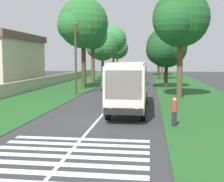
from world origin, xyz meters
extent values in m
plane|color=#333335|center=(0.00, 0.00, 0.00)|extent=(160.00, 160.00, 0.00)
cube|color=#235623|center=(15.00, 8.20, 0.02)|extent=(120.00, 8.00, 0.04)
cube|color=#235623|center=(15.00, -8.20, 0.02)|extent=(120.00, 8.00, 0.04)
cube|color=silver|center=(15.00, 0.00, 0.00)|extent=(110.00, 0.16, 0.01)
cube|color=silver|center=(4.24, -1.80, 2.10)|extent=(11.00, 2.50, 2.90)
cube|color=slate|center=(4.54, -1.80, 2.62)|extent=(9.68, 2.54, 0.85)
cube|color=slate|center=(-1.22, -1.80, 2.45)|extent=(0.08, 2.20, 1.74)
cube|color=#B29E19|center=(4.24, -1.80, 1.10)|extent=(10.78, 2.53, 0.36)
cube|color=silver|center=(4.24, -1.80, 3.64)|extent=(10.56, 2.30, 0.18)
cube|color=black|center=(-1.34, -1.80, 0.87)|extent=(0.16, 2.40, 0.40)
sphere|color=#F2EDCC|center=(-1.28, -1.00, 1.00)|extent=(0.24, 0.24, 0.24)
sphere|color=#F2EDCC|center=(-1.28, -2.60, 1.00)|extent=(0.24, 0.24, 0.24)
cylinder|color=black|center=(0.34, -0.65, 0.55)|extent=(1.10, 0.32, 1.10)
cylinder|color=black|center=(7.74, -0.65, 0.55)|extent=(1.10, 0.32, 1.10)
cylinder|color=black|center=(0.34, -2.95, 0.55)|extent=(1.10, 0.32, 1.10)
cylinder|color=black|center=(7.74, -2.95, 0.55)|extent=(1.10, 0.32, 1.10)
cube|color=silver|center=(-9.07, 0.00, 0.00)|extent=(0.45, 6.80, 0.01)
cube|color=silver|center=(-8.17, 0.00, 0.00)|extent=(0.45, 6.80, 0.01)
cube|color=silver|center=(-7.27, 0.00, 0.00)|extent=(0.45, 6.80, 0.01)
cube|color=silver|center=(-6.37, 0.00, 0.00)|extent=(0.45, 6.80, 0.01)
cube|color=silver|center=(-5.47, 0.00, 0.00)|extent=(0.45, 6.80, 0.01)
cube|color=silver|center=(-4.57, 0.00, 0.00)|extent=(0.45, 6.80, 0.01)
cube|color=#145933|center=(20.25, 2.02, 0.53)|extent=(4.30, 1.75, 0.70)
cube|color=slate|center=(20.15, 2.02, 1.15)|extent=(2.00, 1.61, 0.55)
cylinder|color=black|center=(18.90, 2.80, 0.32)|extent=(0.64, 0.22, 0.64)
cylinder|color=black|center=(21.60, 2.80, 0.32)|extent=(0.64, 0.22, 0.64)
cylinder|color=black|center=(18.90, 1.24, 0.32)|extent=(0.64, 0.22, 0.64)
cylinder|color=black|center=(21.60, 1.24, 0.32)|extent=(0.64, 0.22, 0.64)
cube|color=#145933|center=(29.59, -1.94, 0.53)|extent=(4.30, 1.75, 0.70)
cube|color=slate|center=(29.49, -1.94, 1.15)|extent=(2.00, 1.61, 0.55)
cylinder|color=black|center=(28.24, -1.16, 0.32)|extent=(0.64, 0.22, 0.64)
cylinder|color=black|center=(30.94, -1.16, 0.32)|extent=(0.64, 0.22, 0.64)
cylinder|color=black|center=(28.24, -2.72, 0.32)|extent=(0.64, 0.22, 0.64)
cylinder|color=black|center=(30.94, -2.72, 0.32)|extent=(0.64, 0.22, 0.64)
cylinder|color=brown|center=(50.12, 5.17, 3.48)|extent=(0.48, 0.48, 6.87)
sphere|color=#337A38|center=(50.12, 5.17, 8.58)|extent=(6.05, 6.05, 6.05)
sphere|color=#337A38|center=(51.93, 5.17, 8.12)|extent=(4.17, 4.17, 4.17)
sphere|color=#337A38|center=(48.61, 6.08, 8.12)|extent=(4.07, 4.07, 4.07)
cylinder|color=brown|center=(41.07, 6.26, 2.54)|extent=(0.53, 0.53, 5.00)
sphere|color=#337A38|center=(41.07, 6.26, 6.73)|extent=(6.15, 6.15, 6.15)
sphere|color=#337A38|center=(42.91, 6.26, 6.27)|extent=(3.83, 3.83, 3.83)
sphere|color=#337A38|center=(39.53, 7.18, 6.27)|extent=(4.14, 4.14, 4.14)
cylinder|color=brown|center=(30.51, 6.19, 3.38)|extent=(0.60, 0.60, 6.67)
sphere|color=#337A38|center=(30.51, 6.19, 8.06)|extent=(4.88, 4.88, 4.88)
sphere|color=#337A38|center=(31.97, 6.19, 7.69)|extent=(3.04, 3.04, 3.04)
sphere|color=#337A38|center=(29.29, 6.92, 7.69)|extent=(3.17, 3.17, 3.17)
cylinder|color=#4C3826|center=(20.35, 5.49, 3.46)|extent=(0.60, 0.60, 6.85)
sphere|color=#286B2D|center=(20.35, 5.49, 8.71)|extent=(6.62, 6.62, 6.62)
sphere|color=#286B2D|center=(22.34, 5.49, 8.21)|extent=(3.99, 3.99, 3.99)
sphere|color=#286B2D|center=(18.69, 6.48, 8.21)|extent=(3.94, 3.94, 3.94)
cylinder|color=brown|center=(62.35, 5.61, 2.69)|extent=(0.41, 0.41, 5.30)
sphere|color=#337A38|center=(62.35, 5.61, 6.96)|extent=(5.88, 5.88, 5.88)
sphere|color=#337A38|center=(64.12, 5.61, 6.52)|extent=(4.05, 4.05, 4.05)
sphere|color=#337A38|center=(60.88, 6.49, 6.52)|extent=(3.66, 3.66, 3.66)
cylinder|color=#3D2D1E|center=(53.35, -5.34, 2.47)|extent=(0.55, 0.55, 4.87)
sphere|color=#19471E|center=(53.35, -5.34, 6.27)|extent=(4.95, 4.95, 4.95)
sphere|color=#19471E|center=(54.83, -5.34, 5.90)|extent=(3.60, 3.60, 3.60)
sphere|color=#19471E|center=(52.11, -4.60, 5.90)|extent=(3.46, 3.46, 3.46)
cylinder|color=#4C3826|center=(60.31, -5.56, 2.86)|extent=(0.39, 0.39, 5.63)
sphere|color=#286B2D|center=(60.31, -5.56, 7.35)|extent=(6.09, 6.09, 6.09)
sphere|color=#286B2D|center=(62.13, -5.56, 6.89)|extent=(4.19, 4.19, 4.19)
sphere|color=#286B2D|center=(58.79, -4.64, 6.89)|extent=(4.43, 4.43, 4.43)
cylinder|color=#3D2D1E|center=(23.61, -5.60, 2.07)|extent=(0.50, 0.50, 4.05)
sphere|color=#19471E|center=(23.61, -5.60, 5.65)|extent=(5.69, 5.69, 5.69)
sphere|color=#19471E|center=(25.31, -5.60, 5.23)|extent=(3.35, 3.35, 3.35)
sphere|color=#19471E|center=(22.19, -4.75, 5.23)|extent=(4.02, 4.02, 4.02)
cylinder|color=brown|center=(12.07, -6.34, 3.26)|extent=(0.57, 0.57, 6.44)
sphere|color=#1E5623|center=(12.07, -6.34, 8.04)|extent=(5.69, 5.69, 5.69)
sphere|color=#1E5623|center=(13.78, -6.34, 7.61)|extent=(3.19, 3.19, 3.19)
sphere|color=#1E5623|center=(10.65, -5.49, 7.61)|extent=(3.86, 3.86, 3.86)
cylinder|color=brown|center=(40.02, -5.65, 2.86)|extent=(0.45, 0.45, 5.63)
sphere|color=#286B2D|center=(40.02, -5.65, 6.93)|extent=(4.56, 4.56, 4.56)
sphere|color=#286B2D|center=(41.39, -5.65, 6.58)|extent=(3.37, 3.37, 3.37)
sphere|color=#286B2D|center=(38.88, -4.96, 6.58)|extent=(3.24, 3.24, 3.24)
cylinder|color=#473828|center=(13.46, 4.83, 3.92)|extent=(0.24, 0.24, 7.77)
cube|color=#3D3326|center=(13.46, 4.83, 7.21)|extent=(0.12, 1.40, 0.12)
cube|color=#B2A893|center=(20.00, 11.60, 0.74)|extent=(70.00, 0.40, 1.41)
cylinder|color=#26262D|center=(-1.20, -4.81, 0.46)|extent=(0.28, 0.28, 0.85)
cylinder|color=#B23333|center=(-1.20, -4.81, 1.19)|extent=(0.34, 0.34, 0.60)
sphere|color=tan|center=(-1.20, -4.81, 1.61)|extent=(0.24, 0.24, 0.24)
camera|label=1|loc=(-18.73, -3.37, 3.97)|focal=47.59mm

